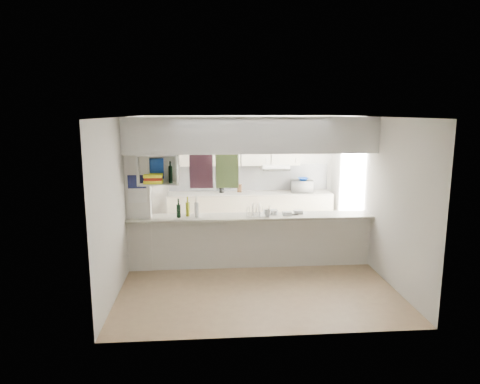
{
  "coord_description": "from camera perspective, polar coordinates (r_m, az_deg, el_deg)",
  "views": [
    {
      "loc": [
        -0.76,
        -7.13,
        2.68
      ],
      "look_at": [
        -0.15,
        0.5,
        1.24
      ],
      "focal_mm": 32.0,
      "sensor_mm": 36.0,
      "label": 1
    }
  ],
  "objects": [
    {
      "name": "cubby_shelf",
      "position": [
        7.18,
        -10.97,
        2.69
      ],
      "size": [
        0.65,
        0.35,
        0.5
      ],
      "color": "white",
      "rests_on": "bulkhead"
    },
    {
      "name": "wall_back",
      "position": [
        9.66,
        0.02,
        2.44
      ],
      "size": [
        4.2,
        0.0,
        4.2
      ],
      "primitive_type": "plane",
      "rotation": [
        1.57,
        0.0,
        0.0
      ],
      "color": "silver",
      "rests_on": "floor"
    },
    {
      "name": "wine_bottles",
      "position": [
        7.31,
        -6.96,
        -2.33
      ],
      "size": [
        0.37,
        0.15,
        0.36
      ],
      "color": "black",
      "rests_on": "breakfast_bar"
    },
    {
      "name": "bowl",
      "position": [
        9.56,
        8.41,
        1.72
      ],
      "size": [
        0.23,
        0.23,
        0.06
      ],
      "primitive_type": "imported",
      "color": "navy",
      "rests_on": "microwave"
    },
    {
      "name": "microwave",
      "position": [
        9.6,
        8.27,
        0.78
      ],
      "size": [
        0.52,
        0.39,
        0.27
      ],
      "primitive_type": "imported",
      "rotation": [
        0.0,
        0.0,
        3.0
      ],
      "color": "white",
      "rests_on": "bench_top"
    },
    {
      "name": "dish_rack",
      "position": [
        7.38,
        2.46,
        -2.46
      ],
      "size": [
        0.45,
        0.37,
        0.22
      ],
      "rotation": [
        0.0,
        0.0,
        -0.16
      ],
      "color": "silver",
      "rests_on": "breakfast_bar"
    },
    {
      "name": "utensil_jar",
      "position": [
        9.44,
        -2.49,
        0.35
      ],
      "size": [
        0.11,
        0.11,
        0.15
      ],
      "primitive_type": "cylinder",
      "color": "black",
      "rests_on": "bench_top"
    },
    {
      "name": "floor",
      "position": [
        7.66,
        1.46,
        -9.85
      ],
      "size": [
        4.8,
        4.8,
        0.0
      ],
      "primitive_type": "plane",
      "color": "#9B7A5A",
      "rests_on": "ground"
    },
    {
      "name": "servery_partition",
      "position": [
        7.23,
        0.15,
        2.53
      ],
      "size": [
        4.2,
        0.5,
        2.6
      ],
      "color": "silver",
      "rests_on": "floor"
    },
    {
      "name": "wall_left",
      "position": [
        7.39,
        -14.91,
        -0.48
      ],
      "size": [
        0.0,
        4.8,
        4.8
      ],
      "primitive_type": "plane",
      "rotation": [
        1.57,
        0.0,
        1.57
      ],
      "color": "silver",
      "rests_on": "floor"
    },
    {
      "name": "kitchen_run",
      "position": [
        9.5,
        1.11,
        -0.61
      ],
      "size": [
        3.6,
        0.63,
        2.24
      ],
      "color": "beige",
      "rests_on": "floor"
    },
    {
      "name": "knife_block",
      "position": [
        9.49,
        -0.06,
        0.52
      ],
      "size": [
        0.11,
        0.1,
        0.18
      ],
      "primitive_type": "cube",
      "rotation": [
        0.0,
        0.0,
        -0.35
      ],
      "color": "#4C2F1A",
      "rests_on": "bench_top"
    },
    {
      "name": "cup",
      "position": [
        7.34,
        3.63,
        -2.72
      ],
      "size": [
        0.14,
        0.14,
        0.1
      ],
      "primitive_type": "imported",
      "rotation": [
        0.0,
        0.0,
        0.13
      ],
      "color": "white",
      "rests_on": "dish_rack"
    },
    {
      "name": "ceiling",
      "position": [
        7.17,
        1.56,
        10.0
      ],
      "size": [
        4.8,
        4.8,
        0.0
      ],
      "primitive_type": "plane",
      "color": "white",
      "rests_on": "wall_back"
    },
    {
      "name": "wall_right",
      "position": [
        7.81,
        17.03,
        -0.01
      ],
      "size": [
        0.0,
        4.8,
        4.8
      ],
      "primitive_type": "plane",
      "rotation": [
        1.57,
        0.0,
        -1.57
      ],
      "color": "silver",
      "rests_on": "floor"
    },
    {
      "name": "plastic_tubs",
      "position": [
        7.49,
        5.92,
        -2.73
      ],
      "size": [
        0.59,
        0.23,
        0.08
      ],
      "color": "silver",
      "rests_on": "breakfast_bar"
    }
  ]
}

